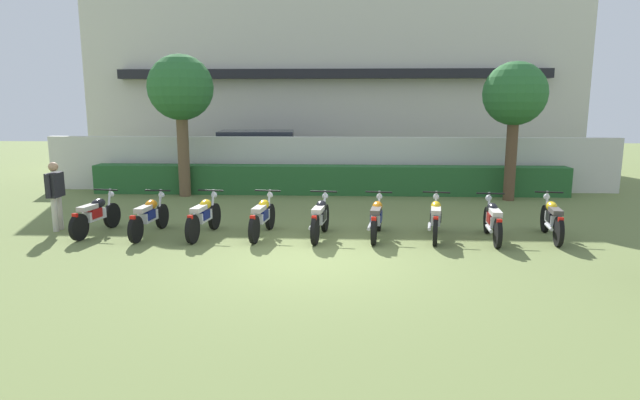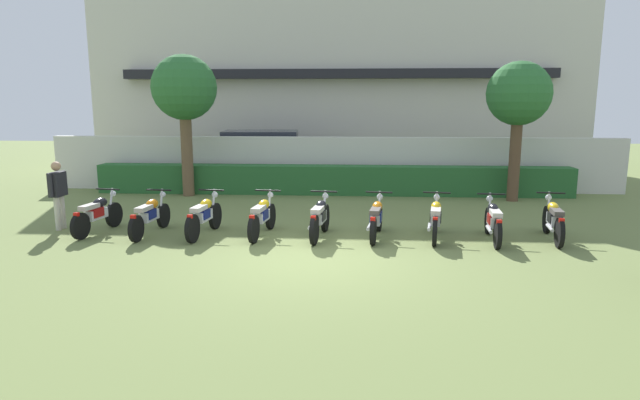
{
  "view_description": "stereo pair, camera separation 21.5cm",
  "coord_description": "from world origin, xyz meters",
  "px_view_note": "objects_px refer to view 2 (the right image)",
  "views": [
    {
      "loc": [
        0.56,
        -9.71,
        2.91
      ],
      "look_at": [
        0.0,
        1.95,
        0.77
      ],
      "focal_mm": 29.92,
      "sensor_mm": 36.0,
      "label": 1
    },
    {
      "loc": [
        0.77,
        -9.7,
        2.91
      ],
      "look_at": [
        0.0,
        1.95,
        0.77
      ],
      "focal_mm": 29.92,
      "sensor_mm": 36.0,
      "label": 2
    }
  ],
  "objects_px": {
    "motorcycle_in_row_4": "(320,217)",
    "motorcycle_in_row_8": "(553,219)",
    "tree_far_side": "(519,96)",
    "motorcycle_in_row_3": "(262,216)",
    "tree_near_inspector": "(184,90)",
    "motorcycle_in_row_2": "(204,216)",
    "motorcycle_in_row_0": "(97,214)",
    "motorcycle_in_row_1": "(150,215)",
    "motorcycle_in_row_5": "(376,218)",
    "motorcycle_in_row_6": "(435,219)",
    "parked_car": "(265,157)",
    "inspector_person": "(58,190)",
    "motorcycle_in_row_7": "(493,221)"
  },
  "relations": [
    {
      "from": "tree_near_inspector",
      "to": "tree_far_side",
      "type": "distance_m",
      "value": 10.01
    },
    {
      "from": "motorcycle_in_row_6",
      "to": "motorcycle_in_row_3",
      "type": "bearing_deg",
      "value": 98.6
    },
    {
      "from": "motorcycle_in_row_5",
      "to": "motorcycle_in_row_7",
      "type": "bearing_deg",
      "value": -84.84
    },
    {
      "from": "motorcycle_in_row_3",
      "to": "motorcycle_in_row_6",
      "type": "height_order",
      "value": "motorcycle_in_row_6"
    },
    {
      "from": "motorcycle_in_row_0",
      "to": "tree_near_inspector",
      "type": "bearing_deg",
      "value": 2.68
    },
    {
      "from": "tree_near_inspector",
      "to": "motorcycle_in_row_3",
      "type": "distance_m",
      "value": 6.59
    },
    {
      "from": "motorcycle_in_row_0",
      "to": "motorcycle_in_row_1",
      "type": "xyz_separation_m",
      "value": [
        1.24,
        -0.06,
        -0.0
      ]
    },
    {
      "from": "motorcycle_in_row_6",
      "to": "tree_near_inspector",
      "type": "bearing_deg",
      "value": 63.6
    },
    {
      "from": "motorcycle_in_row_3",
      "to": "motorcycle_in_row_5",
      "type": "bearing_deg",
      "value": -83.39
    },
    {
      "from": "motorcycle_in_row_4",
      "to": "inspector_person",
      "type": "distance_m",
      "value": 6.11
    },
    {
      "from": "tree_far_side",
      "to": "motorcycle_in_row_0",
      "type": "height_order",
      "value": "tree_far_side"
    },
    {
      "from": "inspector_person",
      "to": "motorcycle_in_row_7",
      "type": "bearing_deg",
      "value": -2.5
    },
    {
      "from": "motorcycle_in_row_0",
      "to": "motorcycle_in_row_5",
      "type": "height_order",
      "value": "motorcycle_in_row_0"
    },
    {
      "from": "tree_far_side",
      "to": "motorcycle_in_row_1",
      "type": "height_order",
      "value": "tree_far_side"
    },
    {
      "from": "motorcycle_in_row_5",
      "to": "motorcycle_in_row_7",
      "type": "height_order",
      "value": "motorcycle_in_row_7"
    },
    {
      "from": "motorcycle_in_row_2",
      "to": "motorcycle_in_row_8",
      "type": "relative_size",
      "value": 1.0
    },
    {
      "from": "motorcycle_in_row_2",
      "to": "inspector_person",
      "type": "xyz_separation_m",
      "value": [
        -3.51,
        0.37,
        0.48
      ]
    },
    {
      "from": "inspector_person",
      "to": "motorcycle_in_row_0",
      "type": "bearing_deg",
      "value": -15.55
    },
    {
      "from": "parked_car",
      "to": "motorcycle_in_row_5",
      "type": "relative_size",
      "value": 2.5
    },
    {
      "from": "tree_far_side",
      "to": "motorcycle_in_row_3",
      "type": "xyz_separation_m",
      "value": [
        -6.76,
        -4.72,
        -2.65
      ]
    },
    {
      "from": "motorcycle_in_row_6",
      "to": "motorcycle_in_row_8",
      "type": "height_order",
      "value": "same"
    },
    {
      "from": "parked_car",
      "to": "motorcycle_in_row_7",
      "type": "xyz_separation_m",
      "value": [
        6.28,
        -8.25,
        -0.49
      ]
    },
    {
      "from": "tree_far_side",
      "to": "motorcycle_in_row_5",
      "type": "distance_m",
      "value": 6.89
    },
    {
      "from": "tree_near_inspector",
      "to": "motorcycle_in_row_2",
      "type": "distance_m",
      "value": 6.12
    },
    {
      "from": "parked_car",
      "to": "motorcycle_in_row_8",
      "type": "relative_size",
      "value": 2.44
    },
    {
      "from": "motorcycle_in_row_4",
      "to": "motorcycle_in_row_8",
      "type": "height_order",
      "value": "motorcycle_in_row_4"
    },
    {
      "from": "parked_car",
      "to": "motorcycle_in_row_6",
      "type": "relative_size",
      "value": 2.56
    },
    {
      "from": "motorcycle_in_row_0",
      "to": "inspector_person",
      "type": "distance_m",
      "value": 1.18
    },
    {
      "from": "tree_near_inspector",
      "to": "inspector_person",
      "type": "relative_size",
      "value": 2.76
    },
    {
      "from": "motorcycle_in_row_3",
      "to": "motorcycle_in_row_5",
      "type": "height_order",
      "value": "motorcycle_in_row_3"
    },
    {
      "from": "motorcycle_in_row_8",
      "to": "inspector_person",
      "type": "height_order",
      "value": "inspector_person"
    },
    {
      "from": "motorcycle_in_row_1",
      "to": "motorcycle_in_row_2",
      "type": "distance_m",
      "value": 1.23
    },
    {
      "from": "tree_near_inspector",
      "to": "motorcycle_in_row_1",
      "type": "distance_m",
      "value": 5.83
    },
    {
      "from": "motorcycle_in_row_2",
      "to": "motorcycle_in_row_5",
      "type": "bearing_deg",
      "value": -82.31
    },
    {
      "from": "tree_far_side",
      "to": "motorcycle_in_row_3",
      "type": "bearing_deg",
      "value": -145.07
    },
    {
      "from": "motorcycle_in_row_3",
      "to": "motorcycle_in_row_5",
      "type": "distance_m",
      "value": 2.51
    },
    {
      "from": "parked_car",
      "to": "tree_far_side",
      "type": "bearing_deg",
      "value": -27.1
    },
    {
      "from": "parked_car",
      "to": "motorcycle_in_row_3",
      "type": "xyz_separation_m",
      "value": [
        1.3,
        -8.12,
        -0.49
      ]
    },
    {
      "from": "motorcycle_in_row_1",
      "to": "motorcycle_in_row_5",
      "type": "bearing_deg",
      "value": -85.07
    },
    {
      "from": "motorcycle_in_row_1",
      "to": "motorcycle_in_row_4",
      "type": "bearing_deg",
      "value": -86.15
    },
    {
      "from": "parked_car",
      "to": "motorcycle_in_row_7",
      "type": "distance_m",
      "value": 10.38
    },
    {
      "from": "tree_far_side",
      "to": "motorcycle_in_row_1",
      "type": "relative_size",
      "value": 2.13
    },
    {
      "from": "motorcycle_in_row_2",
      "to": "motorcycle_in_row_6",
      "type": "relative_size",
      "value": 1.05
    },
    {
      "from": "motorcycle_in_row_4",
      "to": "tree_near_inspector",
      "type": "bearing_deg",
      "value": 49.18
    },
    {
      "from": "parked_car",
      "to": "motorcycle_in_row_6",
      "type": "xyz_separation_m",
      "value": [
        5.08,
        -8.16,
        -0.48
      ]
    },
    {
      "from": "motorcycle_in_row_2",
      "to": "inspector_person",
      "type": "relative_size",
      "value": 1.2
    },
    {
      "from": "motorcycle_in_row_8",
      "to": "motorcycle_in_row_0",
      "type": "bearing_deg",
      "value": 98.64
    },
    {
      "from": "inspector_person",
      "to": "tree_far_side",
      "type": "bearing_deg",
      "value": 20.95
    },
    {
      "from": "tree_near_inspector",
      "to": "motorcycle_in_row_1",
      "type": "height_order",
      "value": "tree_near_inspector"
    },
    {
      "from": "motorcycle_in_row_3",
      "to": "motorcycle_in_row_4",
      "type": "height_order",
      "value": "motorcycle_in_row_4"
    }
  ]
}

